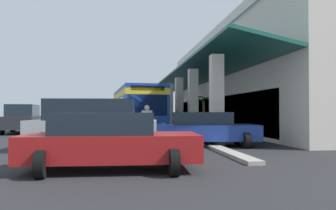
{
  "coord_description": "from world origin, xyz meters",
  "views": [
    {
      "loc": [
        27.25,
        -1.17,
        1.51
      ],
      "look_at": [
        7.58,
        1.44,
        1.89
      ],
      "focal_mm": 35.13,
      "sensor_mm": 36.0,
      "label": 1
    }
  ],
  "objects_px": {
    "parked_suv_silver": "(93,124)",
    "parked_suv_charcoal": "(23,118)",
    "transit_bus": "(136,107)",
    "pedestrian": "(147,122)",
    "potted_palm": "(204,124)",
    "parked_sedan_red": "(110,141)",
    "parked_sedan_blue": "(205,129)"
  },
  "relations": [
    {
      "from": "parked_sedan_red",
      "to": "pedestrian",
      "type": "relative_size",
      "value": 2.51
    },
    {
      "from": "parked_sedan_red",
      "to": "potted_palm",
      "type": "distance_m",
      "value": 12.54
    },
    {
      "from": "transit_bus",
      "to": "parked_sedan_blue",
      "type": "bearing_deg",
      "value": 14.58
    },
    {
      "from": "pedestrian",
      "to": "parked_suv_silver",
      "type": "bearing_deg",
      "value": -47.03
    },
    {
      "from": "parked_suv_charcoal",
      "to": "parked_sedan_blue",
      "type": "height_order",
      "value": "parked_suv_charcoal"
    },
    {
      "from": "potted_palm",
      "to": "parked_suv_charcoal",
      "type": "bearing_deg",
      "value": -108.64
    },
    {
      "from": "transit_bus",
      "to": "parked_suv_charcoal",
      "type": "xyz_separation_m",
      "value": [
        0.14,
        -7.81,
        -0.84
      ]
    },
    {
      "from": "pedestrian",
      "to": "potted_palm",
      "type": "distance_m",
      "value": 6.21
    },
    {
      "from": "pedestrian",
      "to": "potted_palm",
      "type": "height_order",
      "value": "potted_palm"
    },
    {
      "from": "parked_suv_silver",
      "to": "parked_sedan_blue",
      "type": "relative_size",
      "value": 1.07
    },
    {
      "from": "parked_suv_charcoal",
      "to": "parked_sedan_blue",
      "type": "relative_size",
      "value": 1.08
    },
    {
      "from": "parked_sedan_blue",
      "to": "potted_palm",
      "type": "xyz_separation_m",
      "value": [
        -6.02,
        1.42,
        -0.02
      ]
    },
    {
      "from": "transit_bus",
      "to": "parked_sedan_blue",
      "type": "height_order",
      "value": "transit_bus"
    },
    {
      "from": "transit_bus",
      "to": "potted_palm",
      "type": "relative_size",
      "value": 4.62
    },
    {
      "from": "parked_suv_charcoal",
      "to": "potted_palm",
      "type": "xyz_separation_m",
      "value": [
        4.0,
        11.87,
        -0.28
      ]
    },
    {
      "from": "parked_suv_charcoal",
      "to": "potted_palm",
      "type": "bearing_deg",
      "value": 71.36
    },
    {
      "from": "parked_suv_charcoal",
      "to": "potted_palm",
      "type": "distance_m",
      "value": 12.53
    },
    {
      "from": "parked_suv_charcoal",
      "to": "parked_sedan_blue",
      "type": "bearing_deg",
      "value": 46.21
    },
    {
      "from": "transit_bus",
      "to": "pedestrian",
      "type": "xyz_separation_m",
      "value": [
        9.01,
        0.2,
        -0.84
      ]
    },
    {
      "from": "parked_sedan_blue",
      "to": "pedestrian",
      "type": "bearing_deg",
      "value": -115.3
    },
    {
      "from": "pedestrian",
      "to": "potted_palm",
      "type": "bearing_deg",
      "value": 141.55
    },
    {
      "from": "parked_suv_silver",
      "to": "pedestrian",
      "type": "xyz_separation_m",
      "value": [
        -2.08,
        2.23,
        -0.0
      ]
    },
    {
      "from": "parked_sedan_red",
      "to": "potted_palm",
      "type": "relative_size",
      "value": 1.81
    },
    {
      "from": "parked_suv_charcoal",
      "to": "parked_sedan_red",
      "type": "bearing_deg",
      "value": 23.25
    },
    {
      "from": "parked_sedan_blue",
      "to": "parked_suv_silver",
      "type": "bearing_deg",
      "value": -78.83
    },
    {
      "from": "pedestrian",
      "to": "parked_sedan_red",
      "type": "bearing_deg",
      "value": -12.06
    },
    {
      "from": "transit_bus",
      "to": "potted_palm",
      "type": "xyz_separation_m",
      "value": [
        4.14,
        4.06,
        -1.12
      ]
    },
    {
      "from": "parked_suv_charcoal",
      "to": "potted_palm",
      "type": "relative_size",
      "value": 2.02
    },
    {
      "from": "potted_palm",
      "to": "pedestrian",
      "type": "bearing_deg",
      "value": -38.45
    },
    {
      "from": "parked_suv_charcoal",
      "to": "pedestrian",
      "type": "xyz_separation_m",
      "value": [
        8.87,
        8.01,
        -0.0
      ]
    },
    {
      "from": "parked_sedan_red",
      "to": "parked_suv_silver",
      "type": "bearing_deg",
      "value": -169.39
    },
    {
      "from": "parked_suv_silver",
      "to": "parked_suv_charcoal",
      "type": "bearing_deg",
      "value": -152.16
    }
  ]
}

